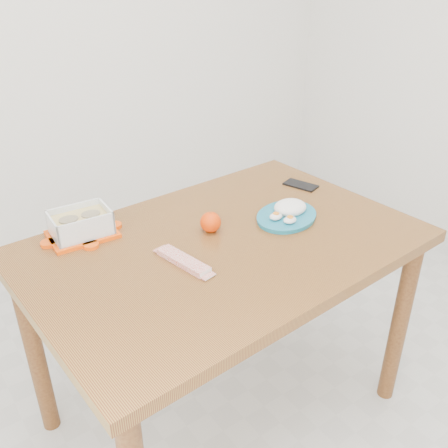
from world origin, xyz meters
TOP-DOWN VIEW (x-y plane):
  - ground at (0.00, 0.00)m, footprint 3.50×3.50m
  - dining_table at (-0.13, 0.18)m, footprint 1.25×0.87m
  - food_container at (-0.48, 0.47)m, footprint 0.21×0.17m
  - orange_fruit at (-0.13, 0.25)m, footprint 0.07×0.07m
  - rice_plate at (0.14, 0.18)m, footprint 0.30×0.30m
  - candy_bar at (-0.30, 0.15)m, footprint 0.08×0.19m
  - smartphone at (0.35, 0.34)m, footprint 0.10×0.14m

SIDE VIEW (x-z plane):
  - ground at x=0.00m, z-range 0.00..0.00m
  - dining_table at x=-0.13m, z-range 0.28..1.03m
  - smartphone at x=0.35m, z-range 0.75..0.76m
  - candy_bar at x=-0.30m, z-range 0.75..0.77m
  - rice_plate at x=0.14m, z-range 0.74..0.80m
  - orange_fruit at x=-0.13m, z-range 0.75..0.82m
  - food_container at x=-0.48m, z-range 0.75..0.84m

